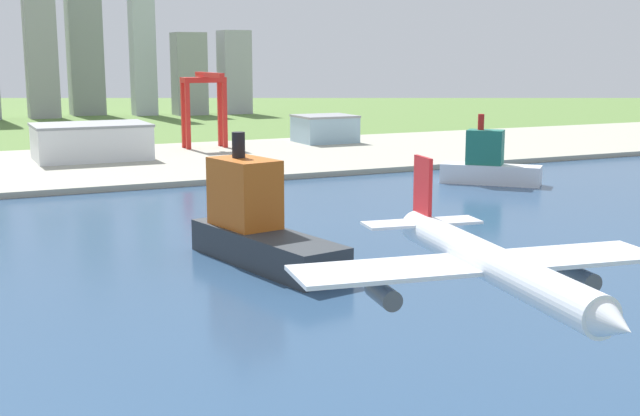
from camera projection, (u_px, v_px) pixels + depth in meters
ground_plane at (308, 252)px, 218.32m from camera, size 2400.00×2400.00×0.00m
water_bay at (431, 316)px, 164.86m from camera, size 840.00×360.00×0.15m
industrial_pier at (142, 163)px, 387.34m from camera, size 840.00×140.00×2.50m
airplane_landing at (490, 264)px, 89.98m from camera, size 43.63×45.79×13.43m
container_barge at (258, 226)px, 206.06m from camera, size 23.95×53.19×31.98m
ferry_boat at (489, 165)px, 331.68m from camera, size 35.19×35.19×27.95m
port_crane_red at (205, 94)px, 434.99m from camera, size 22.61×41.75×39.93m
warehouse_main at (91, 141)px, 391.62m from camera, size 52.78×36.91×16.90m
warehouse_annex at (325, 129)px, 468.87m from camera, size 31.66×28.24×15.30m
distant_skyline at (29, 44)px, 665.60m from camera, size 367.85×71.81×156.79m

